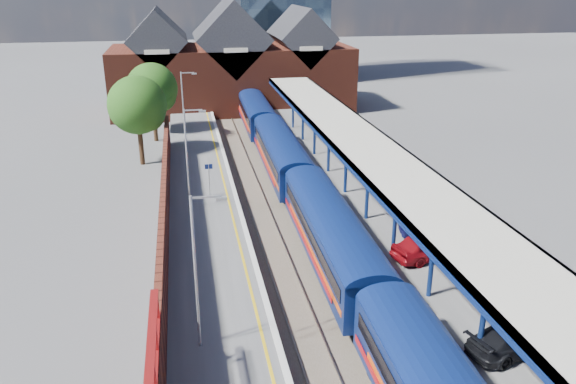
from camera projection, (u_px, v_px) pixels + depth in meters
name	position (u px, v px, depth m)	size (l,w,h in m)	color
ground	(265.00, 178.00, 47.99)	(240.00, 240.00, 0.00)	#5B5B5E
ballast_bed	(287.00, 225.00, 38.79)	(6.00, 76.00, 0.06)	#473D33
rails	(287.00, 224.00, 38.76)	(4.51, 76.00, 0.14)	slate
left_platform	(207.00, 225.00, 37.66)	(5.00, 76.00, 1.00)	#565659
right_platform	(370.00, 212.00, 39.68)	(6.00, 76.00, 1.00)	#565659
coping_left	(241.00, 215.00, 37.89)	(0.30, 76.00, 0.05)	silver
coping_right	(331.00, 208.00, 38.99)	(0.30, 76.00, 0.05)	silver
yellow_line	(232.00, 216.00, 37.79)	(0.14, 76.00, 0.01)	yellow
train	(302.00, 185.00, 40.23)	(3.11, 65.95, 3.45)	navy
canopy	(358.00, 141.00, 39.69)	(4.50, 52.00, 4.48)	navy
lamp_post_b	(198.00, 264.00, 23.06)	(1.48, 0.18, 7.00)	#A5A8AA
lamp_post_c	(189.00, 153.00, 37.75)	(1.48, 0.18, 7.00)	#A5A8AA
lamp_post_d	(184.00, 104.00, 52.44)	(1.48, 0.18, 7.00)	#A5A8AA
platform_sign	(209.00, 175.00, 40.64)	(0.55, 0.08, 2.50)	#A5A8AA
brick_wall	(163.00, 243.00, 30.58)	(0.35, 50.00, 3.86)	#5B2418
station_building	(232.00, 67.00, 71.76)	(30.00, 12.12, 13.78)	#5B2418
tree_near	(139.00, 107.00, 49.69)	(5.20, 5.20, 8.10)	#382314
tree_far	(153.00, 90.00, 57.21)	(5.20, 5.20, 8.10)	#382314
parked_car_red	(429.00, 245.00, 31.92)	(1.80, 4.48, 1.53)	maroon
parked_car_dark	(513.00, 338.00, 23.86)	(1.79, 4.39, 1.27)	black
parked_car_blue	(431.00, 228.00, 34.69)	(1.82, 3.94, 1.10)	navy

